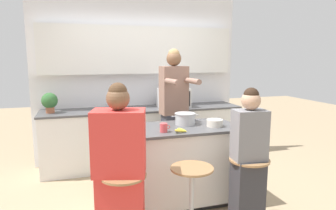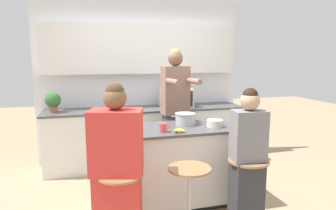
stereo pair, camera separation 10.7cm
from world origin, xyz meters
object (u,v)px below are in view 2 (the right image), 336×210
(person_cooking, at_px, (175,115))
(microwave, at_px, (176,98))
(juice_carton, at_px, (117,120))
(cooking_pot, at_px, (185,119))
(bar_stool_rightmost, at_px, (247,187))
(kitchen_island, at_px, (170,165))
(banana_bunch, at_px, (179,131))
(person_seated_near, at_px, (247,163))
(bar_stool_leftmost, at_px, (121,204))
(potted_plant, at_px, (53,101))
(bar_stool_center, at_px, (189,196))
(fruit_bowl, at_px, (215,123))
(coffee_cup_near, at_px, (163,128))
(person_wrapped_blanket, at_px, (117,170))

(person_cooking, height_order, microwave, person_cooking)
(juice_carton, bearing_deg, cooking_pot, 0.06)
(cooking_pot, bearing_deg, person_cooking, 85.32)
(bar_stool_rightmost, height_order, microwave, microwave)
(kitchen_island, distance_m, banana_bunch, 0.54)
(banana_bunch, bearing_deg, cooking_pot, 61.74)
(person_cooking, relative_size, person_seated_near, 1.29)
(bar_stool_leftmost, relative_size, potted_plant, 2.33)
(kitchen_island, height_order, bar_stool_rightmost, kitchen_island)
(bar_stool_leftmost, bearing_deg, person_cooking, 55.94)
(bar_stool_center, bearing_deg, fruit_bowl, 49.00)
(person_seated_near, distance_m, fruit_bowl, 0.64)
(bar_stool_rightmost, distance_m, coffee_cup_near, 1.06)
(fruit_bowl, height_order, banana_bunch, fruit_bowl)
(person_cooking, height_order, fruit_bowl, person_cooking)
(person_seated_near, bearing_deg, potted_plant, 140.44)
(person_wrapped_blanket, relative_size, banana_bunch, 9.62)
(cooking_pot, distance_m, banana_bunch, 0.40)
(bar_stool_center, relative_size, bar_stool_rightmost, 1.00)
(juice_carton, bearing_deg, person_cooking, 33.66)
(bar_stool_center, xyz_separation_m, person_seated_near, (0.63, 0.04, 0.26))
(person_seated_near, relative_size, coffee_cup_near, 12.43)
(bar_stool_center, distance_m, cooking_pot, 1.01)
(person_wrapped_blanket, relative_size, microwave, 3.10)
(kitchen_island, xyz_separation_m, potted_plant, (-1.39, 1.38, 0.62))
(coffee_cup_near, distance_m, banana_bunch, 0.18)
(cooking_pot, relative_size, coffee_cup_near, 2.95)
(person_wrapped_blanket, distance_m, cooking_pot, 1.20)
(kitchen_island, relative_size, microwave, 3.33)
(person_wrapped_blanket, xyz_separation_m, juice_carton, (0.08, 0.75, 0.30))
(person_cooking, bearing_deg, bar_stool_rightmost, -78.51)
(bar_stool_rightmost, height_order, person_seated_near, person_seated_near)
(person_seated_near, bearing_deg, microwave, 100.03)
(kitchen_island, height_order, potted_plant, potted_plant)
(potted_plant, bearing_deg, bar_stool_center, -56.25)
(fruit_bowl, bearing_deg, person_cooking, 107.92)
(fruit_bowl, bearing_deg, potted_plant, 142.07)
(kitchen_island, relative_size, cooking_pot, 4.79)
(bar_stool_rightmost, distance_m, cooking_pot, 1.04)
(coffee_cup_near, bearing_deg, cooking_pot, 38.99)
(bar_stool_center, xyz_separation_m, microwave, (0.48, 2.04, 0.66))
(bar_stool_center, distance_m, juice_carton, 1.16)
(kitchen_island, bearing_deg, person_cooking, 68.08)
(cooking_pot, bearing_deg, banana_bunch, -118.26)
(juice_carton, bearing_deg, person_wrapped_blanket, -96.19)
(kitchen_island, height_order, juice_carton, juice_carton)
(bar_stool_center, bearing_deg, juice_carton, 126.69)
(bar_stool_center, height_order, person_cooking, person_cooking)
(microwave, distance_m, potted_plant, 1.87)
(person_wrapped_blanket, bearing_deg, bar_stool_leftmost, -33.09)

